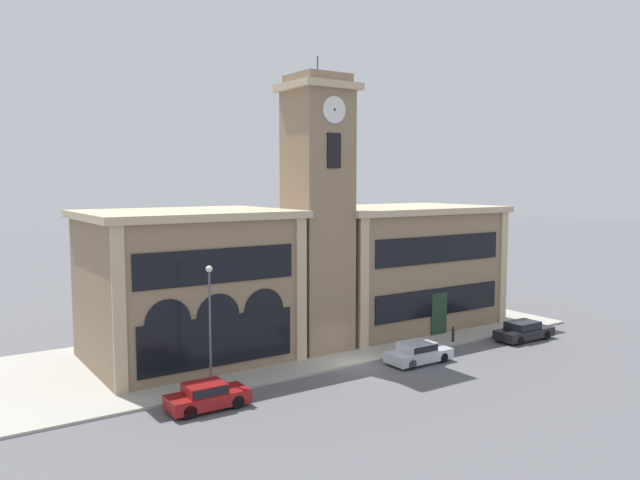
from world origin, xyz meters
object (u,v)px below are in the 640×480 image
at_px(parked_car_far, 524,330).
at_px(street_lamp, 210,311).
at_px(parked_car_near, 207,395).
at_px(bollard, 453,334).
at_px(parked_car_mid, 418,352).

height_order(parked_car_far, street_lamp, street_lamp).
xyz_separation_m(parked_car_far, street_lamp, (-23.31, 1.92, 3.79)).
distance_m(parked_car_far, street_lamp, 23.70).
bearing_deg(street_lamp, parked_car_far, -4.71).
xyz_separation_m(parked_car_near, bollard, (19.45, 2.09, -0.05)).
xyz_separation_m(parked_car_near, parked_car_far, (24.40, 0.00, -0.00)).
xyz_separation_m(parked_car_near, street_lamp, (1.08, 1.92, 3.79)).
xyz_separation_m(parked_car_far, bollard, (-4.95, 2.09, -0.04)).
bearing_deg(parked_car_near, street_lamp, 61.17).
bearing_deg(parked_car_near, parked_car_far, 0.59).
bearing_deg(bollard, parked_car_mid, -158.26).
bearing_deg(parked_car_near, parked_car_mid, 0.59).
height_order(parked_car_mid, street_lamp, street_lamp).
height_order(parked_car_mid, bollard, parked_car_mid).
distance_m(parked_car_far, bollard, 5.37).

